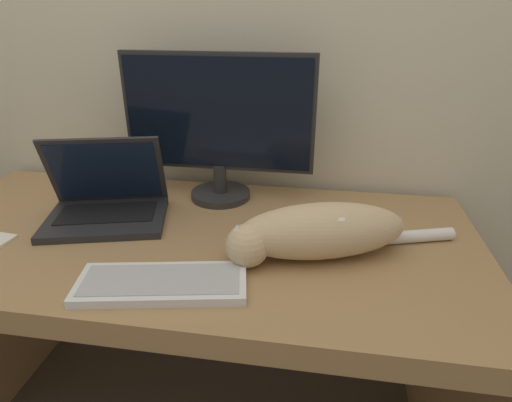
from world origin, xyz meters
The scene contains 6 objects.
wall_back centered at (0.00, 0.78, 1.30)m, with size 6.40×0.06×2.60m.
desk centered at (0.00, 0.36, 0.59)m, with size 1.53×0.72×0.75m.
monitor centered at (0.04, 0.61, 0.98)m, with size 0.57×0.18×0.44m.
laptop centered at (-0.24, 0.41, 0.80)m, with size 0.37×0.31×0.23m.
external_keyboard centered at (0.02, 0.12, 0.76)m, with size 0.38×0.20×0.02m.
cat centered at (0.34, 0.31, 0.82)m, with size 0.55×0.28×0.13m.
Camera 1 is at (0.34, -0.59, 1.30)m, focal length 30.00 mm.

